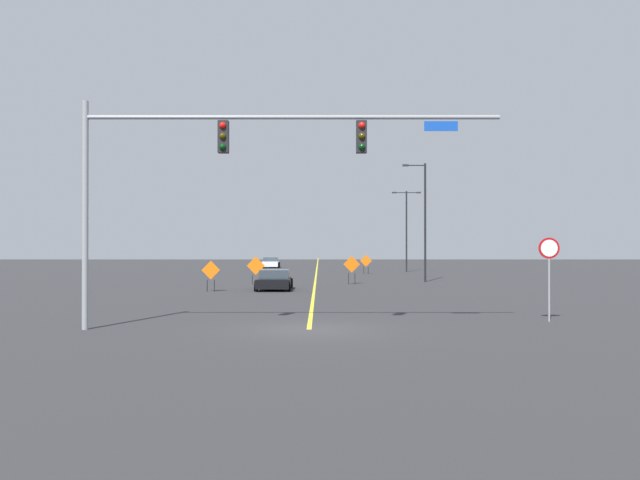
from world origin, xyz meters
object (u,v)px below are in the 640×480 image
traffic_signal_assembly (220,158)px  construction_sign_left_shoulder (207,272)px  car_black_distant (271,280)px  construction_sign_right_shoulder (253,267)px  street_lamp_far_right (420,217)px  construction_sign_median_near (363,262)px  construction_sign_right_lane (348,266)px  street_lamp_far_left (403,225)px  car_white_near (268,263)px  stop_sign (546,263)px

traffic_signal_assembly → construction_sign_left_shoulder: size_ratio=7.53×
traffic_signal_assembly → car_black_distant: traffic_signal_assembly is taller
traffic_signal_assembly → construction_sign_right_shoulder: size_ratio=7.03×
street_lamp_far_right → construction_sign_median_near: street_lamp_far_right is taller
traffic_signal_assembly → construction_sign_right_lane: size_ratio=6.91×
construction_sign_right_shoulder → car_black_distant: 5.63m
street_lamp_far_right → car_black_distant: (-10.49, -8.63, -4.24)m
street_lamp_far_left → construction_sign_right_lane: bearing=-107.5°
construction_sign_left_shoulder → construction_sign_median_near: size_ratio=1.02×
traffic_signal_assembly → car_white_near: size_ratio=2.95×
traffic_signal_assembly → stop_sign: size_ratio=4.51×
construction_sign_median_near → stop_sign: bearing=-84.3°
street_lamp_far_left → construction_sign_median_near: (-4.36, -3.96, -3.66)m
stop_sign → construction_sign_left_shoulder: (-14.69, 15.26, -0.98)m
construction_sign_right_lane → car_white_near: bearing=103.7°
construction_sign_median_near → construction_sign_right_lane: construction_sign_right_lane is taller
street_lamp_far_right → construction_sign_median_near: size_ratio=4.94×
street_lamp_far_right → construction_sign_right_shoulder: (-12.14, -3.28, -3.59)m
construction_sign_right_lane → stop_sign: bearing=-75.0°
street_lamp_far_right → construction_sign_right_shoulder: street_lamp_far_right is taller
traffic_signal_assembly → construction_sign_median_near: (7.54, 41.44, -4.50)m
street_lamp_far_right → car_white_near: (-13.56, 30.21, -4.21)m
construction_sign_right_lane → traffic_signal_assembly: bearing=-102.3°
traffic_signal_assembly → street_lamp_far_left: street_lamp_far_left is taller
construction_sign_left_shoulder → car_black_distant: size_ratio=0.44×
traffic_signal_assembly → construction_sign_right_shoulder: (-1.27, 24.39, -4.40)m
stop_sign → construction_sign_left_shoulder: size_ratio=1.67×
construction_sign_left_shoulder → car_black_distant: bearing=22.9°
construction_sign_left_shoulder → stop_sign: bearing=-46.1°
stop_sign → car_black_distant: bearing=123.4°
traffic_signal_assembly → street_lamp_far_right: street_lamp_far_right is taller
construction_sign_right_lane → construction_sign_right_shoulder: bearing=-176.7°
car_black_distant → car_white_near: car_white_near is taller
construction_sign_median_near → construction_sign_right_lane: size_ratio=0.90×
construction_sign_right_shoulder → construction_sign_right_lane: bearing=3.3°
car_white_near → stop_sign: bearing=-75.7°
traffic_signal_assembly → car_white_near: traffic_signal_assembly is taller
traffic_signal_assembly → construction_sign_right_lane: bearing=77.7°
car_black_distant → stop_sign: bearing=-56.6°
construction_sign_median_near → construction_sign_right_lane: bearing=-97.3°
construction_sign_left_shoulder → construction_sign_median_near: construction_sign_left_shoulder is taller
street_lamp_far_right → street_lamp_far_left: bearing=86.7°
traffic_signal_assembly → construction_sign_right_lane: (5.39, 24.77, -4.35)m
construction_sign_left_shoulder → construction_sign_right_lane: (8.65, 7.26, 0.12)m
construction_sign_median_near → construction_sign_right_shoulder: bearing=-117.3°
construction_sign_left_shoulder → traffic_signal_assembly: bearing=-79.5°
construction_sign_left_shoulder → construction_sign_right_shoulder: (1.99, 6.88, 0.07)m
car_black_distant → construction_sign_right_lane: bearing=48.8°
street_lamp_far_right → construction_sign_median_near: 14.64m
stop_sign → street_lamp_far_left: street_lamp_far_left is taller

